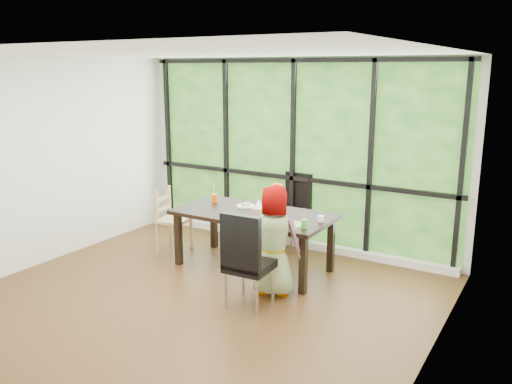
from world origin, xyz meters
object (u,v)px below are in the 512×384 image
chair_window_leather (289,211)px  child_toddler (276,219)px  chair_end_beech (174,220)px  orange_cup (215,198)px  chair_interior_leather (250,259)px  white_mug (321,219)px  child_older (273,240)px  green_cup (304,224)px  dining_table (253,240)px  plate_near (284,223)px  plate_far (246,206)px  tissue_box (259,212)px

chair_window_leather → child_toddler: bearing=-83.8°
chair_end_beech → orange_cup: 0.71m
chair_interior_leather → white_mug: chair_interior_leather is taller
chair_interior_leather → white_mug: (0.37, 1.04, 0.25)m
child_toddler → child_older: 1.32m
orange_cup → white_mug: 1.65m
green_cup → chair_end_beech: bearing=172.3°
dining_table → chair_window_leather: (0.02, 0.96, 0.17)m
orange_cup → green_cup: bearing=-16.4°
dining_table → plate_near: size_ratio=9.57×
dining_table → child_toddler: 0.62m
plate_near → orange_cup: bearing=162.6°
plate_far → tissue_box: size_ratio=1.77×
white_mug → chair_interior_leather: bearing=-109.6°
child_older → tissue_box: (-0.43, 0.42, 0.17)m
chair_end_beech → child_older: bearing=-117.0°
chair_window_leather → tissue_box: (0.15, -1.11, 0.27)m
dining_table → chair_interior_leather: size_ratio=1.87×
chair_end_beech → tissue_box: size_ratio=6.61×
dining_table → child_toddler: size_ratio=1.99×
chair_end_beech → green_cup: size_ratio=8.45×
green_cup → tissue_box: (-0.69, 0.14, 0.01)m
green_cup → plate_near: bearing=168.0°
orange_cup → chair_end_beech: bearing=-163.8°
chair_end_beech → dining_table: bearing=-100.6°
green_cup → chair_interior_leather: bearing=-114.5°
plate_far → chair_end_beech: bearing=-169.9°
chair_window_leather → tissue_box: size_ratio=7.93×
green_cup → white_mug: size_ratio=1.43×
orange_cup → white_mug: orange_cup is taller
chair_window_leather → green_cup: bearing=-46.2°
child_older → white_mug: size_ratio=17.19×
child_toddler → child_older: child_older is taller
dining_table → chair_window_leather: size_ratio=1.87×
plate_near → child_older: bearing=-84.4°
child_older → orange_cup: (-1.33, 0.74, 0.17)m
plate_near → white_mug: size_ratio=2.83×
chair_window_leather → white_mug: chair_window_leather is taller
chair_window_leather → orange_cup: chair_window_leather is taller
plate_near → tissue_box: (-0.39, 0.08, 0.05)m
chair_interior_leather → chair_end_beech: size_ratio=1.20×
green_cup → tissue_box: tissue_box is taller
dining_table → chair_interior_leather: bearing=-60.9°
dining_table → chair_interior_leather: (0.55, -0.98, 0.17)m
child_toddler → plate_near: child_toddler is taller
plate_far → white_mug: 1.16m
chair_interior_leather → orange_cup: 1.74m
dining_table → orange_cup: bearing=166.5°
plate_near → plate_far: bearing=152.1°
tissue_box → chair_window_leather: bearing=97.5°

